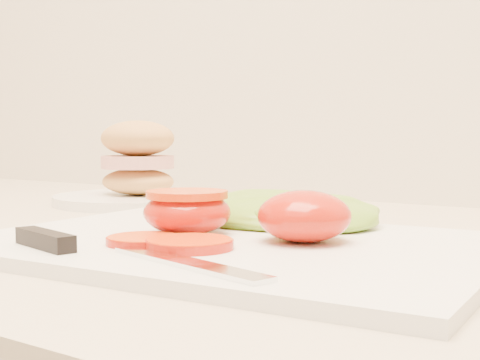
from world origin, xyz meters
The scene contains 9 objects.
cutting_board centered at (-0.18, 1.58, 0.94)m, with size 0.39×0.28×0.01m, color silver.
tomato_half_dome centered at (-0.12, 1.60, 0.96)m, with size 0.07×0.07×0.04m, color red.
tomato_half_cut centered at (-0.22, 1.58, 0.96)m, with size 0.07×0.07×0.04m.
tomato_slice_0 centered at (-0.18, 1.53, 0.94)m, with size 0.06×0.06×0.01m, color #FD5214.
tomato_slice_1 centered at (-0.22, 1.53, 0.94)m, with size 0.05×0.05×0.01m, color #FD5214.
lettuce_leaf_0 centered at (-0.20, 1.67, 0.95)m, with size 0.14×0.09×0.03m, color #6DA02A.
lettuce_leaf_1 centered at (-0.15, 1.67, 0.95)m, with size 0.11×0.08×0.03m, color #6DA02A.
knife centered at (-0.21, 1.48, 0.94)m, with size 0.23×0.05×0.01m.
sandwich_plate centered at (-0.48, 1.80, 0.97)m, with size 0.22×0.22×0.11m.
Camera 1 is at (0.12, 1.17, 1.02)m, focal length 50.00 mm.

